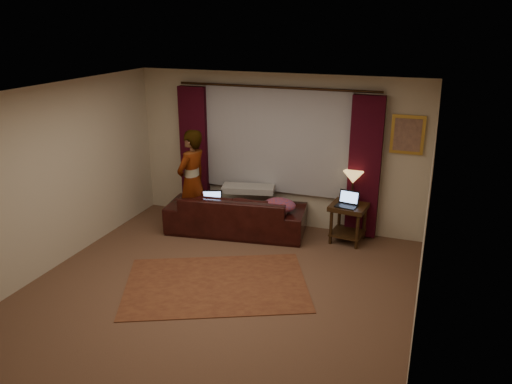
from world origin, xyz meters
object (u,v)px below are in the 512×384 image
laptop_sofa (212,201)px  tiffany_lamp (353,187)px  end_table (348,223)px  laptop_table (347,200)px  person (192,181)px  sofa (236,206)px

laptop_sofa → tiffany_lamp: 2.30m
laptop_sofa → tiffany_lamp: size_ratio=0.72×
end_table → laptop_table: laptop_table is taller
end_table → tiffany_lamp: tiffany_lamp is taller
end_table → person: 2.64m
end_table → sofa: bearing=-172.4°
tiffany_lamp → laptop_sofa: bearing=-165.1°
sofa → tiffany_lamp: bearing=-176.8°
laptop_sofa → end_table: 2.25m
laptop_table → sofa: bearing=-166.8°
laptop_sofa → laptop_table: 2.19m
sofa → laptop_sofa: (-0.35, -0.22, 0.12)m
end_table → laptop_table: (-0.03, -0.11, 0.44)m
end_table → person: person is taller
laptop_sofa → tiffany_lamp: bearing=-6.6°
person → end_table: bearing=112.7°
laptop_table → person: person is taller
tiffany_lamp → person: (-2.56, -0.56, -0.02)m
laptop_table → person: (-2.51, -0.33, 0.12)m
end_table → laptop_table: 0.45m
laptop_table → person: bearing=-163.4°
end_table → laptop_table: bearing=-103.1°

